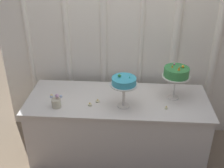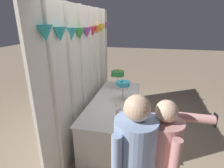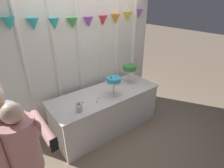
# 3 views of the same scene
# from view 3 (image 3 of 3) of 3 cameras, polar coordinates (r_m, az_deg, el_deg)

# --- Properties ---
(ground_plane) EXTENTS (24.00, 24.00, 0.00)m
(ground_plane) POSITION_cam_3_polar(r_m,az_deg,el_deg) (3.67, -0.90, -14.17)
(ground_plane) COLOR gray
(draped_curtain) EXTENTS (3.05, 0.18, 2.41)m
(draped_curtain) POSITION_cam_3_polar(r_m,az_deg,el_deg) (3.51, -6.75, 8.06)
(draped_curtain) COLOR white
(draped_curtain) RESTS_ON ground_plane
(cake_table) EXTENTS (2.07, 0.80, 0.78)m
(cake_table) POSITION_cam_3_polar(r_m,az_deg,el_deg) (3.50, -1.94, -8.46)
(cake_table) COLOR white
(cake_table) RESTS_ON ground_plane
(cake_display_nearleft) EXTENTS (0.30, 0.30, 0.38)m
(cake_display_nearleft) POSITION_cam_3_polar(r_m,az_deg,el_deg) (3.09, 0.55, 1.13)
(cake_display_nearleft) COLOR silver
(cake_display_nearleft) RESTS_ON cake_table
(cake_display_nearright) EXTENTS (0.31, 0.31, 0.43)m
(cake_display_nearright) POSITION_cam_3_polar(r_m,az_deg,el_deg) (3.57, 5.60, 5.03)
(cake_display_nearright) COLOR silver
(cake_display_nearright) RESTS_ON cake_table
(flower_vase) EXTENTS (0.14, 0.10, 0.16)m
(flower_vase) POSITION_cam_3_polar(r_m,az_deg,el_deg) (2.81, -10.43, -7.37)
(flower_vase) COLOR beige
(flower_vase) RESTS_ON cake_table
(tealight_far_left) EXTENTS (0.04, 0.04, 0.04)m
(tealight_far_left) POSITION_cam_3_polar(r_m,az_deg,el_deg) (3.03, -4.84, -5.57)
(tealight_far_left) COLOR beige
(tealight_far_left) RESTS_ON cake_table
(tealight_near_left) EXTENTS (0.05, 0.05, 0.03)m
(tealight_near_left) POSITION_cam_3_polar(r_m,az_deg,el_deg) (3.12, -4.47, -4.54)
(tealight_near_left) COLOR beige
(tealight_near_left) RESTS_ON cake_table
(tealight_near_right) EXTENTS (0.04, 0.04, 0.03)m
(tealight_near_right) POSITION_cam_3_polar(r_m,az_deg,el_deg) (3.48, 6.72, -1.20)
(tealight_near_right) COLOR beige
(tealight_near_right) RESTS_ON cake_table
(guest_man_dark_suit) EXTENTS (0.51, 0.51, 1.63)m
(guest_man_dark_suit) POSITION_cam_3_polar(r_m,az_deg,el_deg) (2.33, -30.00, -18.05)
(guest_man_dark_suit) COLOR #9E8966
(guest_man_dark_suit) RESTS_ON ground_plane
(guest_man_pink_jacket) EXTENTS (0.46, 0.67, 1.56)m
(guest_man_pink_jacket) POSITION_cam_3_polar(r_m,az_deg,el_deg) (2.17, -25.58, -21.62)
(guest_man_pink_jacket) COLOR #D6938E
(guest_man_pink_jacket) RESTS_ON ground_plane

